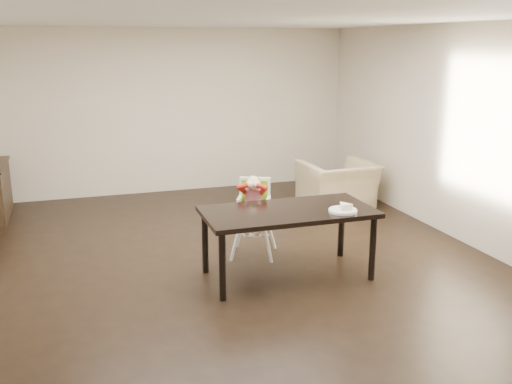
% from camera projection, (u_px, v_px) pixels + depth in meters
% --- Properties ---
extents(ground, '(7.00, 7.00, 0.00)m').
position_uv_depth(ground, '(231.00, 262.00, 6.58)').
color(ground, black).
rests_on(ground, ground).
extents(room_walls, '(6.02, 7.02, 2.71)m').
position_uv_depth(room_walls, '(229.00, 101.00, 6.11)').
color(room_walls, beige).
rests_on(room_walls, ground).
extents(dining_table, '(1.80, 0.90, 0.75)m').
position_uv_depth(dining_table, '(288.00, 217.00, 6.03)').
color(dining_table, black).
rests_on(dining_table, ground).
extents(high_chair, '(0.53, 0.53, 0.97)m').
position_uv_depth(high_chair, '(254.00, 199.00, 6.68)').
color(high_chair, white).
rests_on(high_chair, ground).
extents(plate, '(0.37, 0.37, 0.09)m').
position_uv_depth(plate, '(343.00, 209.00, 5.93)').
color(plate, white).
rests_on(plate, dining_table).
extents(armchair, '(1.10, 0.75, 0.93)m').
position_uv_depth(armchair, '(338.00, 177.00, 8.73)').
color(armchair, tan).
rests_on(armchair, ground).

